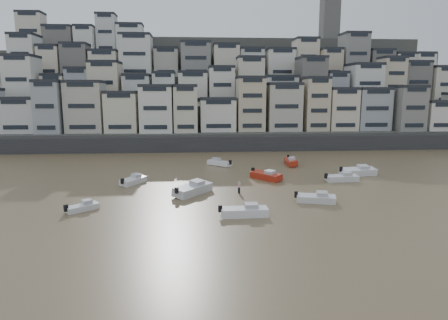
{
  "coord_description": "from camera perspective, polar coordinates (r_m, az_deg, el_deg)",
  "views": [
    {
      "loc": [
        5.43,
        -27.96,
        14.18
      ],
      "look_at": [
        9.78,
        30.0,
        4.0
      ],
      "focal_mm": 32.0,
      "sensor_mm": 36.0,
      "label": 1
    }
  ],
  "objects": [
    {
      "name": "ground",
      "position": [
        31.82,
        -14.27,
        -16.86
      ],
      "size": [
        400.0,
        400.0,
        0.0
      ],
      "primitive_type": "plane",
      "color": "olive",
      "rests_on": "ground"
    },
    {
      "name": "boat_j",
      "position": [
        50.71,
        -19.56,
        -6.22
      ],
      "size": [
        4.1,
        3.77,
        1.15
      ],
      "primitive_type": null,
      "rotation": [
        0.0,
        0.0,
        0.7
      ],
      "color": "silver",
      "rests_on": "ground"
    },
    {
      "name": "harbor_wall",
      "position": [
        93.9,
        -1.47,
        2.33
      ],
      "size": [
        140.0,
        3.0,
        3.5
      ],
      "primitive_type": "cube",
      "color": "#38383A",
      "rests_on": "ground"
    },
    {
      "name": "boat_h",
      "position": [
        75.92,
        -0.66,
        -0.26
      ],
      "size": [
        5.25,
        4.94,
        1.48
      ],
      "primitive_type": null,
      "rotation": [
        0.0,
        0.0,
        2.42
      ],
      "color": "white",
      "rests_on": "ground"
    },
    {
      "name": "boat_i",
      "position": [
        77.76,
        9.52,
        -0.09
      ],
      "size": [
        2.3,
        6.13,
        1.65
      ],
      "primitive_type": null,
      "rotation": [
        0.0,
        0.0,
        -1.62
      ],
      "color": "#A92714",
      "rests_on": "ground"
    },
    {
      "name": "boat_e",
      "position": [
        64.56,
        6.01,
        -2.05
      ],
      "size": [
        5.33,
        6.07,
        1.67
      ],
      "primitive_type": null,
      "rotation": [
        0.0,
        0.0,
        -0.91
      ],
      "color": "#AB2515",
      "rests_on": "ground"
    },
    {
      "name": "boat_g",
      "position": [
        70.67,
        18.62,
        -1.41
      ],
      "size": [
        6.97,
        3.16,
        1.83
      ],
      "primitive_type": null,
      "rotation": [
        0.0,
        0.0,
        0.15
      ],
      "color": "silver",
      "rests_on": "ground"
    },
    {
      "name": "boat_f",
      "position": [
        62.62,
        -12.83,
        -2.74
      ],
      "size": [
        4.15,
        5.36,
        1.42
      ],
      "primitive_type": null,
      "rotation": [
        0.0,
        0.0,
        1.03
      ],
      "color": "white",
      "rests_on": "ground"
    },
    {
      "name": "boat_d",
      "position": [
        65.51,
        16.51,
        -2.31
      ],
      "size": [
        5.6,
        2.01,
        1.51
      ],
      "primitive_type": null,
      "rotation": [
        0.0,
        0.0,
        0.04
      ],
      "color": "silver",
      "rests_on": "ground"
    },
    {
      "name": "boat_a",
      "position": [
        45.74,
        2.93,
        -7.09
      ],
      "size": [
        5.9,
        2.05,
        1.6
      ],
      "primitive_type": null,
      "rotation": [
        0.0,
        0.0,
        0.02
      ],
      "color": "white",
      "rests_on": "ground"
    },
    {
      "name": "boat_b",
      "position": [
        52.42,
        13.01,
        -5.2
      ],
      "size": [
        5.6,
        3.06,
        1.45
      ],
      "primitive_type": null,
      "rotation": [
        0.0,
        0.0,
        -0.26
      ],
      "color": "silver",
      "rests_on": "ground"
    },
    {
      "name": "person_pink",
      "position": [
        55.74,
        2.16,
        -3.89
      ],
      "size": [
        0.44,
        0.44,
        1.74
      ],
      "primitive_type": null,
      "color": "#D2949F",
      "rests_on": "ground"
    },
    {
      "name": "hillside",
      "position": [
        133.13,
        -0.29,
        9.43
      ],
      "size": [
        141.04,
        66.0,
        50.0
      ],
      "color": "#4C4C47",
      "rests_on": "ground"
    },
    {
      "name": "boat_c",
      "position": [
        55.24,
        -4.46,
        -3.93
      ],
      "size": [
        6.27,
        7.0,
        1.94
      ],
      "primitive_type": null,
      "rotation": [
        0.0,
        0.0,
        0.89
      ],
      "color": "silver",
      "rests_on": "ground"
    }
  ]
}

